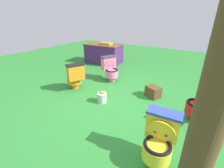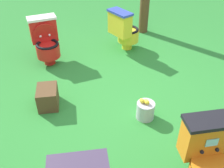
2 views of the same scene
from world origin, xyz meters
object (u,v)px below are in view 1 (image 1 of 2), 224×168
at_px(toilet_orange, 75,76).
at_px(wooden_post, 195,166).
at_px(toilet_red, 203,104).
at_px(small_crate, 153,92).
at_px(toilet_pink, 110,69).
at_px(vendor_table, 104,53).
at_px(lemon_bucket, 102,97).
at_px(toilet_yellow, 160,139).

height_order(toilet_orange, wooden_post, wooden_post).
relative_size(toilet_red, small_crate, 2.16).
relative_size(toilet_pink, vendor_table, 0.47).
xyz_separation_m(small_crate, lemon_bucket, (-0.89, -0.88, -0.02)).
bearing_deg(toilet_red, toilet_yellow, 175.38).
relative_size(toilet_orange, lemon_bucket, 2.63).
bearing_deg(toilet_pink, lemon_bucket, 51.50).
relative_size(wooden_post, small_crate, 5.79).
relative_size(toilet_yellow, vendor_table, 0.47).
height_order(toilet_pink, wooden_post, wooden_post).
xyz_separation_m(toilet_red, lemon_bucket, (-1.95, -0.42, -0.26)).
distance_m(toilet_yellow, lemon_bucket, 1.79).
relative_size(toilet_orange, toilet_pink, 1.00).
xyz_separation_m(toilet_pink, lemon_bucket, (0.56, -1.19, -0.26)).
distance_m(toilet_red, small_crate, 1.18).
bearing_deg(toilet_yellow, lemon_bucket, -32.55).
relative_size(toilet_red, toilet_yellow, 1.00).
xyz_separation_m(vendor_table, wooden_post, (3.79, -4.24, 0.58)).
relative_size(toilet_pink, lemon_bucket, 2.63).
distance_m(small_crate, lemon_bucket, 1.25).
xyz_separation_m(toilet_orange, lemon_bucket, (0.99, -0.16, -0.25)).
distance_m(toilet_red, toilet_yellow, 1.32).
bearing_deg(small_crate, toilet_yellow, -68.73).
relative_size(toilet_red, vendor_table, 0.47).
height_order(toilet_orange, toilet_yellow, same).
height_order(toilet_yellow, toilet_pink, same).
xyz_separation_m(toilet_yellow, wooden_post, (0.39, -0.77, 0.60)).
bearing_deg(vendor_table, toilet_pink, -48.27).
relative_size(toilet_yellow, wooden_post, 0.37).
height_order(toilet_red, vendor_table, vendor_table).
bearing_deg(lemon_bucket, toilet_red, 12.28).
height_order(toilet_orange, toilet_pink, same).
height_order(toilet_pink, small_crate, toilet_pink).
xyz_separation_m(toilet_red, toilet_pink, (-2.50, 0.76, 0.00)).
xyz_separation_m(vendor_table, small_crate, (2.73, -1.74, -0.26)).
bearing_deg(vendor_table, lemon_bucket, -54.97).
bearing_deg(wooden_post, toilet_orange, 148.87).
distance_m(toilet_orange, vendor_table, 2.60).
height_order(toilet_yellow, small_crate, toilet_yellow).
bearing_deg(wooden_post, lemon_bucket, 140.41).
bearing_deg(toilet_red, lemon_bucket, 114.49).
relative_size(toilet_orange, vendor_table, 0.47).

